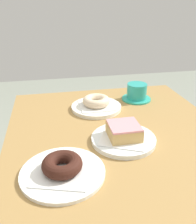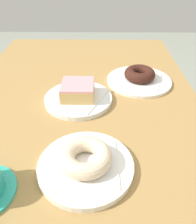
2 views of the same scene
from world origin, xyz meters
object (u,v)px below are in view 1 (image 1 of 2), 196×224
plate_chocolate_ring (63,172)px  plate_glazed_square (123,139)px  plate_sugar_ring (96,107)px  coffee_cup (137,92)px  donut_sugar_ring (96,101)px  donut_chocolate_ring (62,164)px  donut_glazed_square (123,131)px

plate_chocolate_ring → plate_glazed_square: plate_glazed_square is taller
plate_chocolate_ring → plate_sugar_ring: size_ratio=1.09×
plate_chocolate_ring → coffee_cup: 0.57m
plate_sugar_ring → donut_sugar_ring: bearing=0.0°
donut_sugar_ring → coffee_cup: bearing=-72.1°
plate_chocolate_ring → donut_chocolate_ring: bearing=0.0°
donut_chocolate_ring → donut_sugar_ring: (0.38, -0.16, 0.00)m
donut_chocolate_ring → coffee_cup: bearing=-38.7°
donut_chocolate_ring → plate_glazed_square: 0.23m
donut_sugar_ring → donut_glazed_square: size_ratio=1.15×
plate_chocolate_ring → donut_glazed_square: size_ratio=2.31×
donut_chocolate_ring → plate_glazed_square: bearing=-58.2°
plate_chocolate_ring → donut_sugar_ring: bearing=-23.1°
plate_glazed_square → donut_glazed_square: donut_glazed_square is taller
donut_sugar_ring → donut_glazed_square: 0.26m
donut_chocolate_ring → donut_glazed_square: 0.23m
donut_sugar_ring → plate_glazed_square: bearing=-172.5°
donut_sugar_ring → coffee_cup: size_ratio=0.86×
plate_chocolate_ring → donut_glazed_square: donut_glazed_square is taller
plate_sugar_ring → donut_glazed_square: 0.26m
plate_chocolate_ring → donut_sugar_ring: (0.38, -0.16, 0.03)m
donut_sugar_ring → coffee_cup: 0.20m
donut_chocolate_ring → plate_sugar_ring: size_ratio=0.52×
donut_sugar_ring → plate_glazed_square: (-0.26, -0.03, -0.03)m
donut_glazed_square → coffee_cup: (0.32, -0.16, -0.00)m
plate_sugar_ring → plate_glazed_square: 0.26m
plate_chocolate_ring → plate_sugar_ring: bearing=-23.1°
plate_sugar_ring → donut_chocolate_ring: bearing=156.9°
donut_chocolate_ring → donut_glazed_square: bearing=-58.2°
plate_chocolate_ring → plate_glazed_square: size_ratio=1.08×
donut_chocolate_ring → plate_sugar_ring: bearing=-23.1°
plate_sugar_ring → coffee_cup: coffee_cup is taller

